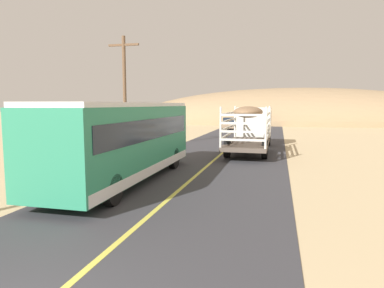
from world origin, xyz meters
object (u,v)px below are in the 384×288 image
(bus, at_px, (124,139))
(power_pole_mid, at_px, (125,89))
(livestock_truck, at_px, (252,124))
(car_far, at_px, (230,123))

(bus, height_order, power_pole_mid, power_pole_mid)
(bus, xyz_separation_m, power_pole_mid, (-4.33, 9.42, 2.44))
(livestock_truck, height_order, power_pole_mid, power_pole_mid)
(livestock_truck, xyz_separation_m, power_pole_mid, (-8.58, -2.43, 2.39))
(livestock_truck, height_order, bus, bus)
(livestock_truck, relative_size, power_pole_mid, 1.25)
(bus, height_order, car_far, bus)
(bus, relative_size, car_far, 2.27)
(car_far, height_order, power_pole_mid, power_pole_mid)
(power_pole_mid, bearing_deg, bus, -65.31)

